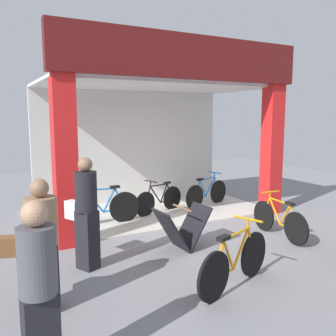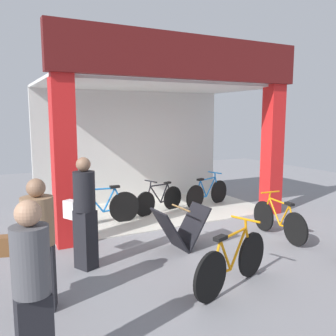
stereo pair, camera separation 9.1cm
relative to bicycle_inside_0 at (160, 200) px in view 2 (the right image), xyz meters
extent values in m
plane|color=gray|center=(-0.04, -1.19, -0.33)|extent=(18.34, 18.34, 0.00)
cube|color=beige|center=(-0.04, 0.18, -0.32)|extent=(5.17, 2.74, 0.02)
cube|color=silver|center=(-0.04, 1.55, 1.17)|extent=(5.17, 0.12, 3.00)
cube|color=red|center=(-2.43, -1.19, 1.17)|extent=(0.39, 0.36, 3.00)
cube|color=red|center=(2.35, -1.19, 1.17)|extent=(0.39, 0.36, 3.00)
cube|color=#591414|center=(-0.04, -1.34, 3.09)|extent=(5.37, 0.20, 0.84)
cube|color=silver|center=(-0.04, 0.18, 2.65)|extent=(5.17, 2.74, 0.06)
cylinder|color=black|center=(0.42, 0.13, -0.03)|extent=(0.57, 0.21, 0.58)
cylinder|color=black|center=(-0.43, -0.14, -0.03)|extent=(0.57, 0.21, 0.58)
cylinder|color=black|center=(0.22, 0.07, -0.06)|extent=(0.38, 0.15, 0.08)
cylinder|color=black|center=(0.15, 0.05, 0.13)|extent=(0.25, 0.11, 0.44)
cylinder|color=black|center=(-0.12, -0.04, 0.14)|extent=(0.35, 0.14, 0.46)
cylinder|color=black|center=(-0.01, 0.00, 0.35)|extent=(0.54, 0.20, 0.05)
cylinder|color=black|center=(0.33, 0.10, 0.15)|extent=(0.19, 0.09, 0.39)
cylinder|color=black|center=(-0.35, -0.11, 0.16)|extent=(0.18, 0.08, 0.40)
cylinder|color=black|center=(-0.27, -0.09, 0.42)|extent=(0.06, 0.05, 0.12)
cylinder|color=black|center=(-0.26, -0.08, 0.48)|extent=(0.15, 0.40, 0.03)
cube|color=black|center=(0.25, 0.08, 0.37)|extent=(0.20, 0.14, 0.04)
cylinder|color=black|center=(0.92, -0.12, -0.02)|extent=(0.60, 0.21, 0.61)
cylinder|color=black|center=(1.82, 0.15, -0.02)|extent=(0.60, 0.21, 0.61)
cylinder|color=blue|center=(1.13, -0.06, -0.04)|extent=(0.40, 0.15, 0.08)
cylinder|color=blue|center=(1.21, -0.03, 0.16)|extent=(0.26, 0.11, 0.46)
cylinder|color=blue|center=(1.49, 0.05, 0.16)|extent=(0.37, 0.14, 0.48)
cylinder|color=blue|center=(1.38, 0.02, 0.38)|extent=(0.57, 0.20, 0.05)
cylinder|color=blue|center=(1.02, -0.09, 0.18)|extent=(0.20, 0.09, 0.41)
cylinder|color=blue|center=(1.73, 0.12, 0.19)|extent=(0.18, 0.08, 0.42)
cylinder|color=blue|center=(1.65, 0.10, 0.45)|extent=(0.06, 0.05, 0.13)
cylinder|color=blue|center=(1.64, 0.10, 0.51)|extent=(0.15, 0.42, 0.03)
cube|color=black|center=(1.10, -0.07, 0.40)|extent=(0.20, 0.14, 0.05)
cylinder|color=black|center=(-1.01, -0.33, 0.01)|extent=(0.67, 0.07, 0.67)
cylinder|color=black|center=(-2.05, -0.29, 0.01)|extent=(0.67, 0.07, 0.67)
cylinder|color=blue|center=(-1.25, -0.32, -0.02)|extent=(0.45, 0.05, 0.09)
cylinder|color=blue|center=(-1.35, -0.32, 0.20)|extent=(0.29, 0.05, 0.50)
cylinder|color=blue|center=(-1.67, -0.31, 0.21)|extent=(0.41, 0.05, 0.53)
cylinder|color=blue|center=(-1.54, -0.31, 0.46)|extent=(0.65, 0.06, 0.05)
cylinder|color=blue|center=(-1.12, -0.32, 0.23)|extent=(0.22, 0.04, 0.45)
cylinder|color=blue|center=(-1.94, -0.30, 0.24)|extent=(0.20, 0.04, 0.47)
cylinder|color=blue|center=(-1.85, -0.30, 0.53)|extent=(0.06, 0.04, 0.14)
cylinder|color=blue|center=(-1.84, -0.30, 0.60)|extent=(0.05, 0.47, 0.03)
cube|color=black|center=(-1.22, -0.32, 0.48)|extent=(0.21, 0.11, 0.05)
cylinder|color=black|center=(-1.29, -4.04, 0.00)|extent=(0.62, 0.26, 0.65)
cylinder|color=black|center=(-0.36, -3.70, 0.00)|extent=(0.62, 0.26, 0.65)
cylinder|color=orange|center=(-1.07, -3.96, -0.03)|extent=(0.42, 0.18, 0.08)
cylinder|color=orange|center=(-0.99, -3.93, 0.18)|extent=(0.28, 0.13, 0.48)
cylinder|color=orange|center=(-0.70, -3.83, 0.19)|extent=(0.38, 0.17, 0.51)
cylinder|color=orange|center=(-0.81, -3.87, 0.42)|extent=(0.59, 0.24, 0.05)
cylinder|color=orange|center=(-1.19, -4.01, 0.21)|extent=(0.21, 0.11, 0.43)
cylinder|color=orange|center=(-0.45, -3.74, 0.21)|extent=(0.19, 0.10, 0.45)
cylinder|color=orange|center=(-0.53, -3.77, 0.50)|extent=(0.06, 0.05, 0.13)
cylinder|color=orange|center=(-0.54, -3.77, 0.56)|extent=(0.18, 0.43, 0.03)
cube|color=black|center=(-1.11, -3.97, 0.45)|extent=(0.22, 0.16, 0.05)
cylinder|color=black|center=(1.17, -3.09, -0.03)|extent=(0.10, 0.60, 0.60)
cylinder|color=black|center=(1.26, -2.17, -0.03)|extent=(0.10, 0.60, 0.60)
cylinder|color=orange|center=(1.19, -2.87, -0.05)|extent=(0.07, 0.41, 0.08)
cylinder|color=orange|center=(1.20, -2.79, 0.15)|extent=(0.06, 0.26, 0.45)
cylinder|color=orange|center=(1.23, -2.50, 0.15)|extent=(0.07, 0.37, 0.47)
cylinder|color=orange|center=(1.21, -2.62, 0.37)|extent=(0.09, 0.58, 0.05)
cylinder|color=orange|center=(1.18, -2.99, 0.17)|extent=(0.05, 0.20, 0.40)
cylinder|color=orange|center=(1.25, -2.26, 0.18)|extent=(0.05, 0.18, 0.42)
cylinder|color=orange|center=(1.24, -2.34, 0.44)|extent=(0.04, 0.05, 0.13)
cylinder|color=orange|center=(1.24, -2.35, 0.50)|extent=(0.42, 0.07, 0.03)
cube|color=black|center=(1.19, -2.91, 0.39)|extent=(0.11, 0.19, 0.05)
cube|color=black|center=(-0.94, -2.29, 0.04)|extent=(0.50, 0.58, 0.74)
cube|color=black|center=(-0.50, -2.27, 0.04)|extent=(0.50, 0.58, 0.74)
cylinder|color=olive|center=(-0.72, -2.28, 0.40)|extent=(0.06, 0.56, 0.03)
cube|color=black|center=(-2.38, -2.31, 0.12)|extent=(0.34, 0.37, 0.89)
cylinder|color=black|center=(-2.38, -2.31, 0.86)|extent=(0.43, 0.43, 0.59)
sphere|color=#8C664C|center=(-2.38, -2.31, 1.26)|extent=(0.21, 0.21, 0.21)
cube|color=white|center=(-2.52, -2.04, 0.54)|extent=(0.24, 0.28, 0.28)
cube|color=black|center=(-3.18, -3.25, 0.08)|extent=(0.39, 0.33, 0.81)
cylinder|color=#8C6B4C|center=(-3.18, -3.25, 0.76)|extent=(0.47, 0.47, 0.56)
sphere|color=#8C664C|center=(-3.18, -3.25, 1.15)|extent=(0.22, 0.22, 0.22)
cube|color=brown|center=(-3.50, -3.15, 0.49)|extent=(0.31, 0.24, 0.22)
cylinder|color=#4C4C51|center=(-3.41, -4.52, 0.79)|extent=(0.33, 0.33, 0.58)
sphere|color=tan|center=(-3.41, -4.52, 1.19)|extent=(0.22, 0.22, 0.22)
camera|label=1|loc=(-3.81, -7.53, 1.97)|focal=38.95mm
camera|label=2|loc=(-3.73, -7.57, 1.97)|focal=38.95mm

